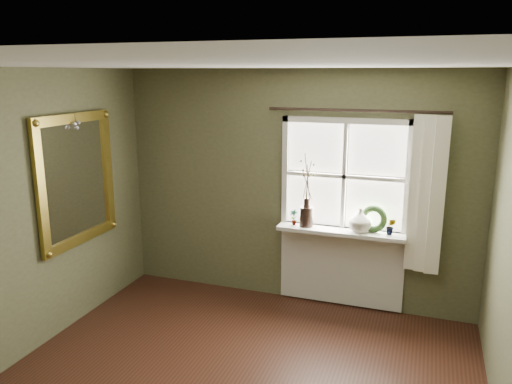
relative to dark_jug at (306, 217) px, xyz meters
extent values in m
plane|color=silver|center=(-0.17, -2.12, 1.57)|extent=(4.50, 4.50, 0.00)
cube|color=brown|center=(-0.17, 0.18, 0.27)|extent=(4.00, 0.10, 2.60)
cube|color=silver|center=(0.38, 0.10, -0.14)|extent=(1.36, 0.06, 0.06)
cube|color=silver|center=(0.38, 0.10, 1.04)|extent=(1.36, 0.06, 0.06)
cube|color=silver|center=(-0.27, 0.10, 0.45)|extent=(0.06, 0.06, 1.24)
cube|color=silver|center=(1.03, 0.10, 0.45)|extent=(0.06, 0.06, 1.24)
cube|color=silver|center=(0.38, 0.10, 0.45)|extent=(1.24, 0.05, 0.04)
cube|color=silver|center=(0.38, 0.10, 0.45)|extent=(0.04, 0.05, 1.12)
cube|color=white|center=(0.05, 0.12, 0.75)|extent=(0.59, 0.01, 0.53)
cube|color=white|center=(0.70, 0.12, 0.75)|extent=(0.59, 0.01, 0.53)
cube|color=white|center=(0.05, 0.12, 0.16)|extent=(0.59, 0.01, 0.53)
cube|color=white|center=(0.70, 0.12, 0.16)|extent=(0.59, 0.01, 0.53)
cube|color=silver|center=(0.38, 0.00, -0.13)|extent=(1.36, 0.26, 0.04)
cube|color=silver|center=(0.38, 0.11, -0.57)|extent=(1.36, 0.04, 0.88)
cylinder|color=black|center=(0.00, 0.00, 0.00)|extent=(0.18, 0.18, 0.22)
imported|color=silver|center=(0.58, 0.00, 0.02)|extent=(0.30, 0.30, 0.25)
torus|color=#2B4820|center=(0.71, 0.04, 0.00)|extent=(0.30, 0.16, 0.30)
imported|color=#2B4820|center=(-0.14, 0.00, -0.02)|extent=(0.10, 0.08, 0.17)
imported|color=#2B4820|center=(0.89, 0.00, -0.02)|extent=(0.11, 0.09, 0.18)
cube|color=white|center=(1.22, 0.01, 0.34)|extent=(0.36, 0.12, 1.59)
cylinder|color=black|center=(0.48, 0.05, 1.15)|extent=(1.84, 0.03, 0.03)
cube|color=white|center=(-2.14, -1.05, 0.47)|extent=(0.02, 0.92, 1.14)
cube|color=#A68B31|center=(-2.13, -1.05, 1.09)|extent=(0.05, 1.12, 0.10)
cube|color=#A68B31|center=(-2.13, -1.05, -0.15)|extent=(0.05, 1.12, 0.10)
cube|color=#A68B31|center=(-2.13, -1.56, 0.47)|extent=(0.05, 0.10, 1.14)
cube|color=#A68B31|center=(-2.13, -0.53, 0.47)|extent=(0.05, 0.10, 1.14)
sphere|color=silver|center=(-2.08, -1.08, 1.04)|extent=(0.04, 0.04, 0.04)
sphere|color=silver|center=(-2.08, -1.05, 1.00)|extent=(0.04, 0.04, 0.04)
sphere|color=silver|center=(-2.08, -1.02, 1.05)|extent=(0.04, 0.04, 0.04)
camera|label=1|loc=(1.21, -5.09, 1.52)|focal=35.00mm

